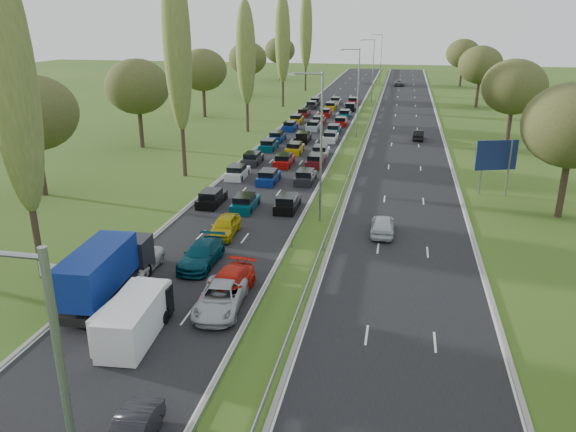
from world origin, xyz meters
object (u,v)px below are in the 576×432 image
Objects in this scene: near_car_2 at (136,263)px; white_van_front at (136,315)px; white_van_rear at (136,317)px; blue_lorry at (107,271)px; direction_sign at (496,158)px; info_sign at (50,274)px.

white_van_front is at bearing -67.68° from near_car_2.
white_van_rear reaches higher than white_van_front.
direction_sign is (25.17, 26.42, 1.74)m from blue_lorry.
blue_lorry is 4.97m from white_van_rear.
near_car_2 is 0.97× the size of white_van_front.
direction_sign is at bearing 55.88° from white_van_front.
direction_sign is at bearing 38.64° from near_car_2.
info_sign is 0.40× the size of direction_sign.
white_van_rear is at bearing -56.54° from white_van_front.
blue_lorry is 3.95× the size of info_sign.
blue_lorry is 1.58× the size of white_van_front.
white_van_front reaches higher than near_car_2.
blue_lorry reaches higher than info_sign.
near_car_2 is 7.88m from white_van_rear.
white_van_rear is 1.05× the size of direction_sign.
info_sign is at bearing -137.55° from near_car_2.
near_car_2 is 0.62× the size of blue_lorry.
near_car_2 is at bearing 86.04° from blue_lorry.
direction_sign reaches higher than white_van_rear.
info_sign is at bearing 179.29° from blue_lorry.
info_sign is at bearing 158.97° from white_van_front.
white_van_front is 0.34m from white_van_rear.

